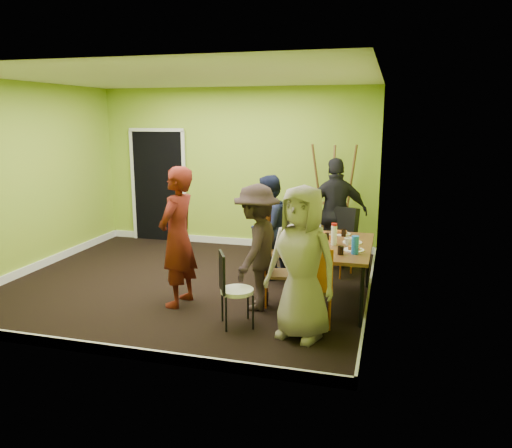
{
  "coord_description": "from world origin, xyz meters",
  "views": [
    {
      "loc": [
        2.69,
        -6.21,
        2.3
      ],
      "look_at": [
        0.99,
        0.0,
        0.91
      ],
      "focal_mm": 35.0,
      "sensor_mm": 36.0,
      "label": 1
    }
  ],
  "objects": [
    {
      "name": "easel",
      "position": [
        1.77,
        2.02,
        0.92
      ],
      "size": [
        0.75,
        0.7,
        1.87
      ],
      "color": "brown",
      "rests_on": "ground"
    },
    {
      "name": "person_back_end",
      "position": [
        1.89,
        1.32,
        0.85
      ],
      "size": [
        1.08,
        0.75,
        1.7
      ],
      "primitive_type": "imported",
      "rotation": [
        0.0,
        0.0,
        3.52
      ],
      "color": "black",
      "rests_on": "ground"
    },
    {
      "name": "person_front_end",
      "position": [
        1.83,
        -1.29,
        0.81
      ],
      "size": [
        0.91,
        0.73,
        1.63
      ],
      "primitive_type": "imported",
      "rotation": [
        0.0,
        0.0,
        -0.3
      ],
      "color": "gray",
      "rests_on": "ground"
    },
    {
      "name": "person_standing",
      "position": [
        0.21,
        -0.77,
        0.86
      ],
      "size": [
        0.48,
        0.67,
        1.72
      ],
      "primitive_type": "imported",
      "rotation": [
        0.0,
        0.0,
        -1.68
      ],
      "color": "#58160F",
      "rests_on": "ground"
    },
    {
      "name": "cup_a",
      "position": [
        1.87,
        -0.41,
        0.8
      ],
      "size": [
        0.12,
        0.12,
        0.09
      ],
      "primitive_type": "imported",
      "color": "white",
      "rests_on": "dining_table"
    },
    {
      "name": "cup_b",
      "position": [
        2.22,
        -0.19,
        0.8
      ],
      "size": [
        0.1,
        0.1,
        0.1
      ],
      "primitive_type": "imported",
      "color": "white",
      "rests_on": "dining_table"
    },
    {
      "name": "chair_left_near",
      "position": [
        1.34,
        -0.48,
        0.49
      ],
      "size": [
        0.42,
        0.42,
        0.86
      ],
      "rotation": [
        0.0,
        0.0,
        -1.39
      ],
      "color": "orange",
      "rests_on": "ground"
    },
    {
      "name": "plate_far_back",
      "position": [
        2.08,
        0.38,
        0.76
      ],
      "size": [
        0.23,
        0.23,
        0.01
      ],
      "primitive_type": "cylinder",
      "color": "white",
      "rests_on": "dining_table"
    },
    {
      "name": "chair_bentwood",
      "position": [
        1.05,
        -1.23,
        0.47
      ],
      "size": [
        0.45,
        0.44,
        0.85
      ],
      "rotation": [
        0.0,
        0.0,
        -1.1
      ],
      "color": "black",
      "rests_on": "ground"
    },
    {
      "name": "plate_far_front",
      "position": [
        1.97,
        -0.79,
        0.76
      ],
      "size": [
        0.23,
        0.23,
        0.01
      ],
      "primitive_type": "cylinder",
      "color": "white",
      "rests_on": "dining_table"
    },
    {
      "name": "orange_bottle",
      "position": [
        1.99,
        -0.07,
        0.79
      ],
      "size": [
        0.04,
        0.04,
        0.09
      ],
      "primitive_type": "cylinder",
      "color": "orange",
      "rests_on": "dining_table"
    },
    {
      "name": "chair_back_end",
      "position": [
        2.02,
        1.11,
        0.69
      ],
      "size": [
        0.55,
        0.59,
        0.98
      ],
      "rotation": [
        0.0,
        0.0,
        2.73
      ],
      "color": "orange",
      "rests_on": "ground"
    },
    {
      "name": "blue_bottle",
      "position": [
        2.32,
        -0.57,
        0.86
      ],
      "size": [
        0.08,
        0.08,
        0.21
      ],
      "primitive_type": "cylinder",
      "color": "blue",
      "rests_on": "dining_table"
    },
    {
      "name": "person_left_far",
      "position": [
        1.01,
        0.54,
        0.75
      ],
      "size": [
        0.76,
        0.86,
        1.5
      ],
      "primitive_type": "imported",
      "rotation": [
        0.0,
        0.0,
        -1.88
      ],
      "color": "#151A34",
      "rests_on": "ground"
    },
    {
      "name": "glass_mid",
      "position": [
        1.93,
        0.03,
        0.79
      ],
      "size": [
        0.06,
        0.06,
        0.09
      ],
      "primitive_type": "cylinder",
      "color": "black",
      "rests_on": "dining_table"
    },
    {
      "name": "room_walls",
      "position": [
        -0.02,
        0.04,
        0.99
      ],
      "size": [
        5.04,
        4.54,
        2.82
      ],
      "color": "#9ABB30",
      "rests_on": "ground"
    },
    {
      "name": "plate_wall_back",
      "position": [
        2.26,
        -0.04,
        0.76
      ],
      "size": [
        0.24,
        0.24,
        0.01
      ],
      "primitive_type": "cylinder",
      "color": "white",
      "rests_on": "dining_table"
    },
    {
      "name": "plate_near_right",
      "position": [
        1.75,
        -0.55,
        0.76
      ],
      "size": [
        0.23,
        0.23,
        0.01
      ],
      "primitive_type": "cylinder",
      "color": "white",
      "rests_on": "dining_table"
    },
    {
      "name": "chair_front_end",
      "position": [
        1.94,
        -1.01,
        0.52
      ],
      "size": [
        0.43,
        0.44,
        0.92
      ],
      "rotation": [
        0.0,
        0.0,
        0.14
      ],
      "color": "orange",
      "rests_on": "ground"
    },
    {
      "name": "glass_front",
      "position": [
        2.17,
        -0.64,
        0.8
      ],
      "size": [
        0.07,
        0.07,
        0.1
      ],
      "primitive_type": "cylinder",
      "color": "black",
      "rests_on": "dining_table"
    },
    {
      "name": "glass_back",
      "position": [
        2.11,
        0.28,
        0.8
      ],
      "size": [
        0.06,
        0.06,
        0.1
      ],
      "primitive_type": "cylinder",
      "color": "black",
      "rests_on": "dining_table"
    },
    {
      "name": "chair_left_far",
      "position": [
        1.18,
        0.38,
        0.54
      ],
      "size": [
        0.47,
        0.47,
        0.96
      ],
      "rotation": [
        0.0,
        0.0,
        -1.79
      ],
      "color": "orange",
      "rests_on": "ground"
    },
    {
      "name": "thermos",
      "position": [
        2.04,
        -0.21,
        0.87
      ],
      "size": [
        0.07,
        0.07,
        0.24
      ],
      "primitive_type": "cylinder",
      "color": "white",
      "rests_on": "dining_table"
    },
    {
      "name": "dining_table",
      "position": [
        2.05,
        -0.2,
        0.7
      ],
      "size": [
        0.9,
        1.5,
        0.75
      ],
      "color": "black",
      "rests_on": "ground"
    },
    {
      "name": "plate_near_left",
      "position": [
        1.82,
        0.24,
        0.76
      ],
      "size": [
        0.25,
        0.25,
        0.01
      ],
      "primitive_type": "cylinder",
      "color": "white",
      "rests_on": "dining_table"
    },
    {
      "name": "person_left_near",
      "position": [
        1.17,
        -0.63,
        0.76
      ],
      "size": [
        0.62,
        1.01,
        1.53
      ],
      "primitive_type": "imported",
      "rotation": [
        0.0,
        0.0,
        -1.62
      ],
      "color": "black",
      "rests_on": "ground"
    },
    {
      "name": "plate_wall_front",
      "position": [
        2.3,
        -0.41,
        0.76
      ],
      "size": [
        0.24,
        0.24,
        0.01
      ],
      "primitive_type": "cylinder",
      "color": "white",
      "rests_on": "dining_table"
    },
    {
      "name": "ground",
      "position": [
        0.0,
        0.0,
        0.0
      ],
      "size": [
        5.0,
        5.0,
        0.0
      ],
      "primitive_type": "plane",
      "color": "black",
      "rests_on": "ground"
    }
  ]
}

